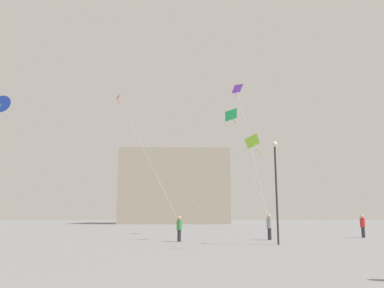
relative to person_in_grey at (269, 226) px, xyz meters
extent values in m
cylinder|color=#2D2D33|center=(0.00, 0.00, -0.58)|extent=(0.27, 0.27, 0.82)
cylinder|color=gray|center=(0.00, 0.00, 0.19)|extent=(0.39, 0.39, 0.71)
sphere|color=tan|center=(0.00, 0.00, 0.68)|extent=(0.27, 0.27, 0.27)
cylinder|color=#2D2D33|center=(8.20, 2.62, -0.58)|extent=(0.27, 0.27, 0.82)
cylinder|color=red|center=(8.20, 2.62, 0.18)|extent=(0.39, 0.39, 0.71)
sphere|color=tan|center=(8.20, 2.62, 0.67)|extent=(0.27, 0.27, 0.27)
cylinder|color=#2D2D33|center=(-6.54, -1.49, -0.60)|extent=(0.25, 0.25, 0.77)
cylinder|color=#388C47|center=(-6.54, -1.49, 0.12)|extent=(0.37, 0.37, 0.67)
sphere|color=tan|center=(-6.54, -1.49, 0.57)|extent=(0.25, 0.25, 0.25)
cone|color=red|center=(-13.31, 14.02, 13.93)|extent=(0.80, 0.96, 0.74)
sphere|color=red|center=(-13.29, 14.16, 13.72)|extent=(0.10, 0.10, 0.10)
sphere|color=red|center=(-13.27, 14.30, 13.51)|extent=(0.10, 0.10, 0.10)
sphere|color=red|center=(-13.25, 14.44, 13.30)|extent=(0.10, 0.10, 0.10)
cylinder|color=silver|center=(-9.92, 6.27, 7.12)|extent=(6.79, 15.53, 13.63)
pyramid|color=green|center=(-2.79, -0.80, 8.06)|extent=(1.39, 1.59, 0.69)
sphere|color=green|center=(-2.69, -0.93, 7.82)|extent=(0.10, 0.10, 0.10)
sphere|color=green|center=(-2.61, -1.04, 7.61)|extent=(0.10, 0.10, 0.10)
sphere|color=green|center=(-2.53, -1.15, 7.40)|extent=(0.10, 0.10, 0.10)
cylinder|color=silver|center=(-1.39, -0.41, 4.17)|extent=(2.80, 0.84, 7.73)
pyramid|color=#8CD12D|center=(-2.87, -8.56, 4.58)|extent=(1.04, 1.04, 0.58)
sphere|color=#8CD12D|center=(-2.72, -8.61, 4.35)|extent=(0.10, 0.10, 0.10)
sphere|color=#8CD12D|center=(-2.58, -8.64, 4.14)|extent=(0.10, 0.10, 0.10)
sphere|color=#8CD12D|center=(-2.44, -8.67, 3.93)|extent=(0.10, 0.10, 0.10)
cylinder|color=silver|center=(-4.70, -5.04, 2.44)|extent=(3.70, 7.10, 4.27)
cone|color=blue|center=(-19.48, -0.73, 8.72)|extent=(1.51, 1.66, 1.19)
sphere|color=blue|center=(-19.57, -0.63, 8.51)|extent=(0.10, 0.10, 0.10)
pyramid|color=purple|center=(-0.88, 7.39, 12.88)|extent=(1.40, 1.79, 0.64)
sphere|color=purple|center=(-0.92, 7.51, 12.64)|extent=(0.10, 0.10, 0.10)
sphere|color=purple|center=(-0.98, 7.64, 12.43)|extent=(0.10, 0.10, 0.10)
sphere|color=purple|center=(-1.04, 7.77, 12.22)|extent=(0.10, 0.10, 0.10)
cylinder|color=silver|center=(-0.43, 3.69, 6.58)|extent=(0.88, 7.40, 12.55)
cube|color=#B2A893|center=(-6.75, 59.24, 6.86)|extent=(23.34, 16.88, 15.68)
cylinder|color=#2D2D30|center=(-0.61, -4.64, 2.01)|extent=(0.12, 0.12, 5.99)
sphere|color=#EAE5C6|center=(-0.61, -4.64, 5.16)|extent=(0.36, 0.36, 0.36)
camera|label=1|loc=(-6.93, -28.39, 0.75)|focal=36.33mm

